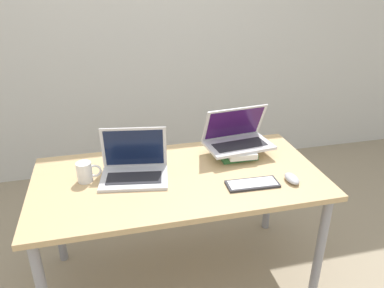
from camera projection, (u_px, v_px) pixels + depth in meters
The scene contains 8 objects.
wall_back at pixel (140, 18), 3.04m from camera, with size 8.00×0.05×2.70m.
desk at pixel (179, 187), 2.04m from camera, with size 1.53×0.78×0.72m.
laptop_left at pixel (134, 168), 1.98m from camera, with size 0.38×0.30×0.26m.
book_stack at pixel (236, 150), 2.21m from camera, with size 0.21×0.27×0.06m.
laptop_on_books at pixel (237, 138), 2.20m from camera, with size 0.40×0.28×0.23m.
wireless_keyboard at pixel (252, 184), 1.92m from camera, with size 0.27×0.12×0.01m.
mouse at pixel (292, 179), 1.94m from camera, with size 0.06×0.11×0.03m.
mug at pixel (85, 172), 1.93m from camera, with size 0.13×0.08×0.11m.
Camera 1 is at (-0.34, -1.32, 1.73)m, focal length 35.00 mm.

